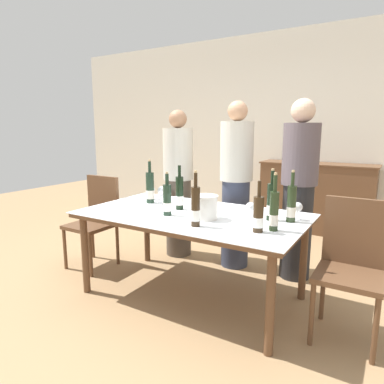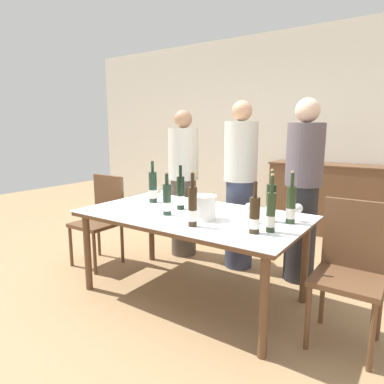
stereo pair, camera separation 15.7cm
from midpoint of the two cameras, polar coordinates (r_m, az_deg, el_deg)
name	(u,v)px [view 2 (the right image)]	position (r m, az deg, el deg)	size (l,w,h in m)	color
ground_plane	(192,295)	(3.09, 1.52, -16.77)	(12.00, 12.00, 0.00)	#A37F56
back_wall	(300,130)	(5.31, 18.44, 9.84)	(8.00, 0.10, 2.80)	silver
sideboard_cabinet	(326,199)	(5.00, 22.30, -1.08)	(1.51, 0.46, 0.95)	brown
dining_table	(192,221)	(2.85, 1.59, -4.80)	(1.84, 1.04, 0.73)	brown
ice_bucket	(204,207)	(2.64, 3.73, -2.46)	(0.20, 0.20, 0.19)	white
wine_bottle_0	(271,213)	(2.38, 14.87, -3.34)	(0.06, 0.06, 0.40)	#28381E
wine_bottle_1	(193,207)	(2.43, 1.94, -2.59)	(0.07, 0.07, 0.40)	#332314
wine_bottle_2	(271,204)	(2.65, 14.67, -1.92)	(0.07, 0.07, 0.40)	black
wine_bottle_3	(291,206)	(2.64, 17.81, -2.20)	(0.07, 0.07, 0.39)	#28381E
wine_bottle_4	(254,216)	(2.33, 12.29, -3.97)	(0.07, 0.07, 0.35)	#332314
wine_bottle_5	(153,188)	(3.24, -5.16, 0.68)	(0.08, 0.08, 0.41)	#1E3323
wine_bottle_6	(167,200)	(2.76, -2.57, -1.36)	(0.07, 0.07, 0.35)	#1E3323
wine_bottle_7	(181,194)	(2.95, -0.39, -0.29)	(0.07, 0.07, 0.38)	black
wine_glass_0	(249,209)	(2.59, 11.23, -2.78)	(0.08, 0.08, 0.15)	white
wine_glass_1	(298,209)	(2.71, 18.84, -2.71)	(0.07, 0.07, 0.14)	white
wine_glass_2	(163,196)	(3.10, -3.38, -0.62)	(0.07, 0.07, 0.13)	white
wine_glass_3	(155,190)	(3.42, -4.89, 0.41)	(0.07, 0.07, 0.13)	white
wine_glass_4	(164,191)	(3.25, -3.23, 0.21)	(0.08, 0.08, 0.15)	white
chair_right_end	(351,263)	(2.57, 26.63, -10.55)	(0.42, 0.42, 0.95)	brown
chair_left_end	(102,214)	(3.72, -13.61, -3.60)	(0.42, 0.42, 0.93)	brown
person_host	(183,184)	(3.80, -0.25, 1.31)	(0.33, 0.33, 1.61)	#51473D
person_guest_left	(240,186)	(3.48, 9.29, 0.95)	(0.33, 0.33, 1.68)	#383F56
person_guest_right	(303,192)	(3.30, 19.28, 0.01)	(0.33, 0.33, 1.68)	#262628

